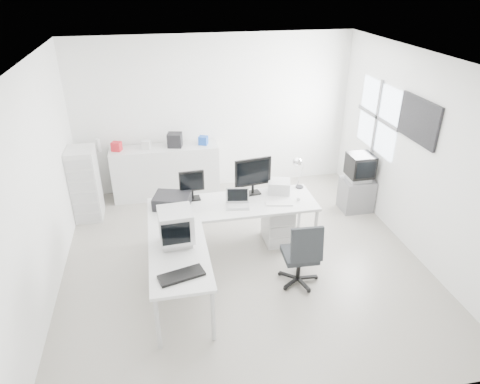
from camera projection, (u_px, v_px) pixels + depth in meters
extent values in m
cube|color=beige|center=(243.00, 259.00, 6.19)|extent=(5.00, 5.00, 0.01)
cube|color=white|center=(243.00, 61.00, 4.89)|extent=(5.00, 5.00, 0.01)
cube|color=white|center=(215.00, 115.00, 7.71)|extent=(5.00, 0.02, 2.80)
cube|color=white|center=(38.00, 189.00, 5.10)|extent=(0.02, 5.00, 2.80)
cube|color=white|center=(418.00, 157.00, 5.98)|extent=(0.02, 5.00, 2.80)
cube|color=silver|center=(278.00, 223.00, 6.49)|extent=(0.40, 0.50, 0.60)
cube|color=black|center=(172.00, 201.00, 6.02)|extent=(0.58, 0.51, 0.17)
cube|color=silver|center=(279.00, 204.00, 6.10)|extent=(0.40, 0.20, 0.02)
sphere|color=silver|center=(298.00, 199.00, 6.19)|extent=(0.05, 0.05, 0.05)
cube|color=#AEAEAE|center=(279.00, 186.00, 6.40)|extent=(0.39, 0.36, 0.18)
cube|color=black|center=(181.00, 275.00, 4.66)|extent=(0.53, 0.32, 0.03)
cube|color=slate|center=(356.00, 194.00, 7.37)|extent=(0.52, 0.42, 0.56)
cube|color=silver|center=(166.00, 172.00, 7.75)|extent=(1.89, 0.47, 0.95)
cube|color=red|center=(117.00, 146.00, 7.35)|extent=(0.19, 0.18, 0.16)
cube|color=silver|center=(146.00, 145.00, 7.44)|extent=(0.18, 0.16, 0.15)
cube|color=black|center=(175.00, 140.00, 7.51)|extent=(0.28, 0.27, 0.24)
cube|color=#1949B3|center=(203.00, 140.00, 7.62)|extent=(0.19, 0.18, 0.15)
cylinder|color=silver|center=(98.00, 145.00, 7.32)|extent=(0.07, 0.07, 0.22)
cube|color=silver|center=(85.00, 184.00, 6.98)|extent=(0.43, 0.51, 1.22)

